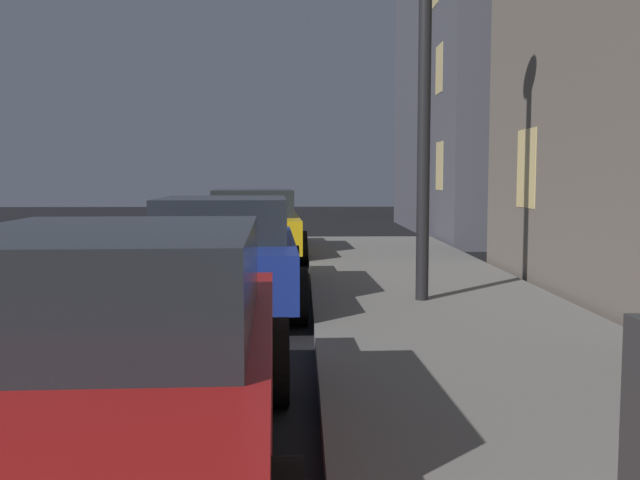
# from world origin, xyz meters

# --- Properties ---
(car_red) EXTENTS (2.09, 4.43, 1.43)m
(car_red) POSITION_xyz_m (2.85, 3.24, 0.71)
(car_red) COLOR maroon
(car_red) RESTS_ON ground
(car_blue) EXTENTS (2.20, 4.43, 1.43)m
(car_blue) POSITION_xyz_m (2.85, 8.85, 0.71)
(car_blue) COLOR navy
(car_blue) RESTS_ON ground
(car_yellow_cab) EXTENTS (2.25, 4.49, 1.43)m
(car_yellow_cab) POSITION_xyz_m (2.85, 14.53, 0.70)
(car_yellow_cab) COLOR gold
(car_yellow_cab) RESTS_ON ground
(street_lamp) EXTENTS (0.44, 0.44, 5.14)m
(street_lamp) POSITION_xyz_m (5.38, 8.37, 3.58)
(street_lamp) COLOR black
(street_lamp) RESTS_ON sidewalk
(building_far) EXTENTS (8.19, 10.81, 13.22)m
(building_far) POSITION_xyz_m (11.39, 20.96, 6.61)
(building_far) COLOR #4C4C56
(building_far) RESTS_ON ground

